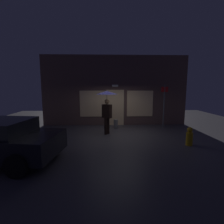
% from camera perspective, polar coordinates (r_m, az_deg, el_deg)
% --- Properties ---
extents(ground_plane, '(18.00, 18.00, 0.00)m').
position_cam_1_polar(ground_plane, '(8.45, 1.78, -7.70)').
color(ground_plane, '#423F44').
extents(building_facade, '(8.90, 0.48, 4.27)m').
position_cam_1_polar(building_facade, '(10.47, 0.99, 7.11)').
color(building_facade, brown).
rests_on(building_facade, ground).
extents(person_with_umbrella, '(1.06, 1.06, 2.17)m').
position_cam_1_polar(person_with_umbrella, '(8.28, -1.77, 3.55)').
color(person_with_umbrella, black).
rests_on(person_with_umbrella, ground).
extents(street_sign_post, '(0.40, 0.07, 2.48)m').
position_cam_1_polar(street_sign_post, '(10.22, 17.28, 2.72)').
color(street_sign_post, '#595B60').
rests_on(street_sign_post, ground).
extents(sidewalk_bollard, '(0.21, 0.21, 0.56)m').
position_cam_1_polar(sidewalk_bollard, '(9.99, -1.80, -3.54)').
color(sidewalk_bollard, slate).
rests_on(sidewalk_bollard, ground).
extents(sidewalk_bollard_2, '(0.23, 0.23, 0.51)m').
position_cam_1_polar(sidewalk_bollard_2, '(9.64, 1.27, -4.13)').
color(sidewalk_bollard_2, slate).
rests_on(sidewalk_bollard_2, ground).
extents(fire_hydrant, '(0.27, 0.27, 0.76)m').
position_cam_1_polar(fire_hydrant, '(7.54, 24.86, -7.71)').
color(fire_hydrant, gold).
rests_on(fire_hydrant, ground).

